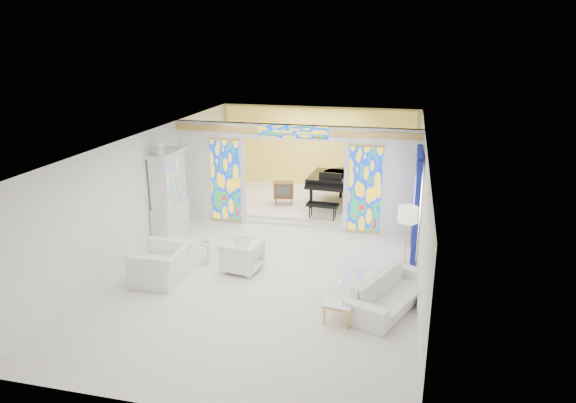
% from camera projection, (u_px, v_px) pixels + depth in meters
% --- Properties ---
extents(floor, '(12.00, 12.00, 0.00)m').
position_uv_depth(floor, '(277.00, 253.00, 13.22)').
color(floor, white).
rests_on(floor, ground).
extents(ceiling, '(7.00, 12.00, 0.02)m').
position_uv_depth(ceiling, '(276.00, 138.00, 12.30)').
color(ceiling, white).
rests_on(ceiling, wall_back).
extents(wall_back, '(7.00, 0.02, 3.00)m').
position_uv_depth(wall_back, '(319.00, 149.00, 18.32)').
color(wall_back, silver).
rests_on(wall_back, floor).
extents(wall_front, '(7.00, 0.02, 3.00)m').
position_uv_depth(wall_front, '(169.00, 321.00, 7.20)').
color(wall_front, silver).
rests_on(wall_front, floor).
extents(wall_left, '(0.02, 12.00, 3.00)m').
position_uv_depth(wall_left, '(148.00, 188.00, 13.52)').
color(wall_left, silver).
rests_on(wall_left, floor).
extents(wall_right, '(0.02, 12.00, 3.00)m').
position_uv_depth(wall_right, '(421.00, 208.00, 11.99)').
color(wall_right, silver).
rests_on(wall_right, floor).
extents(partition_wall, '(7.00, 0.22, 3.00)m').
position_uv_depth(partition_wall, '(294.00, 172.00, 14.56)').
color(partition_wall, silver).
rests_on(partition_wall, floor).
extents(stained_glass_left, '(0.90, 0.04, 2.40)m').
position_uv_depth(stained_glass_left, '(226.00, 180.00, 15.02)').
color(stained_glass_left, gold).
rests_on(stained_glass_left, partition_wall).
extents(stained_glass_right, '(0.90, 0.04, 2.40)m').
position_uv_depth(stained_glass_right, '(365.00, 190.00, 14.13)').
color(stained_glass_right, gold).
rests_on(stained_glass_right, partition_wall).
extents(stained_glass_transom, '(2.00, 0.04, 0.34)m').
position_uv_depth(stained_glass_transom, '(293.00, 132.00, 14.11)').
color(stained_glass_transom, gold).
rests_on(stained_glass_transom, partition_wall).
extents(alcove_platform, '(6.80, 3.80, 0.18)m').
position_uv_depth(alcove_platform, '(308.00, 202.00, 16.99)').
color(alcove_platform, white).
rests_on(alcove_platform, floor).
extents(gold_curtain_back, '(6.70, 0.10, 2.90)m').
position_uv_depth(gold_curtain_back, '(318.00, 149.00, 18.21)').
color(gold_curtain_back, '#FFE558').
rests_on(gold_curtain_back, wall_back).
extents(chandelier, '(0.48, 0.48, 0.30)m').
position_uv_depth(chandelier, '(314.00, 129.00, 16.10)').
color(chandelier, gold).
rests_on(chandelier, ceiling).
extents(blue_drapes, '(0.14, 1.85, 2.65)m').
position_uv_depth(blue_drapes, '(417.00, 196.00, 12.64)').
color(blue_drapes, navy).
rests_on(blue_drapes, wall_right).
extents(china_cabinet, '(0.56, 1.46, 2.72)m').
position_uv_depth(china_cabinet, '(169.00, 195.00, 14.12)').
color(china_cabinet, silver).
rests_on(china_cabinet, floor).
extents(armchair_left, '(1.14, 1.30, 0.82)m').
position_uv_depth(armchair_left, '(161.00, 264.00, 11.58)').
color(armchair_left, silver).
rests_on(armchair_left, floor).
extents(armchair_right, '(0.97, 0.95, 0.78)m').
position_uv_depth(armchair_right, '(242.00, 255.00, 12.10)').
color(armchair_right, white).
rests_on(armchair_right, floor).
extents(sofa, '(1.77, 2.50, 0.68)m').
position_uv_depth(sofa, '(390.00, 291.00, 10.50)').
color(sofa, white).
rests_on(sofa, floor).
extents(side_table, '(0.55, 0.55, 0.56)m').
position_uv_depth(side_table, '(208.00, 249.00, 12.51)').
color(side_table, silver).
rests_on(side_table, floor).
extents(vase, '(0.20, 0.20, 0.18)m').
position_uv_depth(vase, '(207.00, 238.00, 12.42)').
color(vase, white).
rests_on(vase, side_table).
extents(coffee_table, '(0.84, 1.95, 0.42)m').
position_uv_depth(coffee_table, '(349.00, 289.00, 10.51)').
color(coffee_table, silver).
rests_on(coffee_table, floor).
extents(floor_lamp, '(0.46, 0.46, 1.78)m').
position_uv_depth(floor_lamp, '(408.00, 218.00, 11.24)').
color(floor_lamp, gold).
rests_on(floor_lamp, floor).
extents(grand_piano, '(1.94, 2.90, 1.15)m').
position_uv_depth(grand_piano, '(339.00, 179.00, 16.45)').
color(grand_piano, black).
rests_on(grand_piano, alcove_platform).
extents(tv_console, '(0.70, 0.55, 0.73)m').
position_uv_depth(tv_console, '(284.00, 190.00, 16.37)').
color(tv_console, '#56301F').
rests_on(tv_console, alcove_platform).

